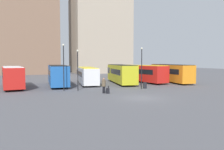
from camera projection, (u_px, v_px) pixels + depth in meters
ground_plane at (142, 98)px, 22.98m from camera, size 160.00×160.00×0.00m
building_block_left at (11, 18)px, 64.37m from camera, size 26.69×13.05×33.29m
building_block_right at (99, 7)px, 73.65m from camera, size 18.05×15.96×44.33m
bus_0 at (12, 76)px, 31.12m from camera, size 3.58×9.36×3.09m
bus_1 at (58, 75)px, 34.13m from camera, size 3.09×10.32×3.23m
bus_2 at (87, 75)px, 36.77m from camera, size 3.82×10.82×2.83m
bus_3 at (121, 73)px, 38.02m from camera, size 4.41×11.93×3.25m
bus_4 at (141, 73)px, 40.43m from camera, size 4.32×12.34×3.14m
bus_5 at (170, 72)px, 40.35m from camera, size 3.92×12.27×3.25m
traveler at (104, 84)px, 26.14m from camera, size 0.60×0.60×1.85m
suitcase at (108, 91)px, 25.99m from camera, size 0.36×0.45×0.94m
lamp_post_0 at (64, 64)px, 28.19m from camera, size 0.28×0.28×6.08m
lamp_post_1 at (78, 67)px, 28.33m from camera, size 0.28×0.28×5.34m
lamp_post_2 at (142, 65)px, 30.06m from camera, size 0.28×0.28×5.73m
trash_bin at (145, 85)px, 30.88m from camera, size 0.52×0.52×0.85m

